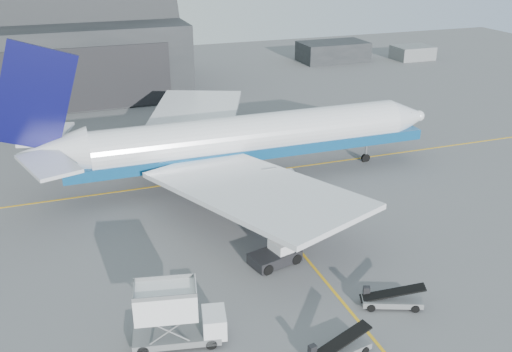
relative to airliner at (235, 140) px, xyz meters
name	(u,v)px	position (x,y,z in m)	size (l,w,h in m)	color
ground	(312,265)	(0.50, -18.88, -4.67)	(200.00, 200.00, 0.00)	#565659
taxi_lines	(259,202)	(0.50, -6.21, -4.66)	(80.00, 42.12, 0.02)	gold
hangar	(23,37)	(-21.50, 46.07, 4.87)	(50.00, 28.30, 28.00)	black
distant_bldg_a	(332,61)	(38.50, 53.12, -4.67)	(14.00, 8.00, 4.00)	black
distant_bldg_b	(412,59)	(55.50, 49.12, -4.67)	(8.00, 6.00, 2.80)	slate
airliner	(235,140)	(0.00, 0.00, 0.00)	(47.58, 46.13, 16.70)	white
catering_truck	(175,315)	(-12.02, -24.53, -2.53)	(6.46, 3.41, 4.22)	slate
pushback_tug	(276,255)	(-2.14, -17.51, -3.96)	(4.54, 3.28, 1.90)	black
belt_loader_a	(338,350)	(-2.52, -29.43, -4.14)	(4.66, 2.28, 1.74)	slate
belt_loader_b	(391,299)	(3.60, -25.84, -4.13)	(4.67, 2.96, 1.77)	slate
traffic_cone	(263,225)	(-1.08, -11.52, -4.40)	(0.40, 0.40, 0.58)	red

